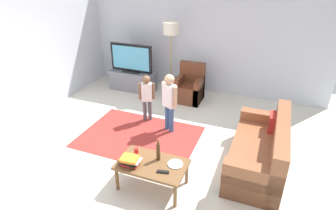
{
  "coord_description": "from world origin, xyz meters",
  "views": [
    {
      "loc": [
        1.7,
        -3.71,
        3.0
      ],
      "look_at": [
        0.0,
        0.6,
        0.65
      ],
      "focal_mm": 30.23,
      "sensor_mm": 36.0,
      "label": 1
    }
  ],
  "objects_px": {
    "armchair": "(190,88)",
    "plate": "(175,164)",
    "soda_can": "(136,152)",
    "tv_remote": "(163,172)",
    "child_center": "(169,98)",
    "floor_lamp": "(171,32)",
    "tv_stand": "(133,81)",
    "book_stack": "(130,161)",
    "bottle": "(158,151)",
    "tv": "(131,59)",
    "child_near_tv": "(147,94)",
    "coffee_table": "(152,166)",
    "couch": "(263,153)"
  },
  "relations": [
    {
      "from": "armchair",
      "to": "plate",
      "type": "height_order",
      "value": "armchair"
    },
    {
      "from": "armchair",
      "to": "soda_can",
      "type": "relative_size",
      "value": 7.5
    },
    {
      "from": "tv_remote",
      "to": "plate",
      "type": "relative_size",
      "value": 0.77
    },
    {
      "from": "child_center",
      "to": "soda_can",
      "type": "xyz_separation_m",
      "value": [
        0.04,
        -1.46,
        -0.23
      ]
    },
    {
      "from": "child_center",
      "to": "floor_lamp",
      "type": "bearing_deg",
      "value": 110.22
    },
    {
      "from": "armchair",
      "to": "floor_lamp",
      "type": "xyz_separation_m",
      "value": [
        -0.57,
        0.19,
        1.25
      ]
    },
    {
      "from": "tv_stand",
      "to": "armchair",
      "type": "relative_size",
      "value": 1.33
    },
    {
      "from": "book_stack",
      "to": "bottle",
      "type": "height_order",
      "value": "bottle"
    },
    {
      "from": "tv",
      "to": "tv_remote",
      "type": "relative_size",
      "value": 6.47
    },
    {
      "from": "soda_can",
      "to": "tv_remote",
      "type": "bearing_deg",
      "value": -22.93
    },
    {
      "from": "soda_can",
      "to": "plate",
      "type": "height_order",
      "value": "soda_can"
    },
    {
      "from": "tv_stand",
      "to": "child_center",
      "type": "bearing_deg",
      "value": -43.49
    },
    {
      "from": "child_near_tv",
      "to": "bottle",
      "type": "height_order",
      "value": "child_near_tv"
    },
    {
      "from": "tv_remote",
      "to": "plate",
      "type": "distance_m",
      "value": 0.24
    },
    {
      "from": "tv_stand",
      "to": "coffee_table",
      "type": "height_order",
      "value": "tv_stand"
    },
    {
      "from": "armchair",
      "to": "coffee_table",
      "type": "xyz_separation_m",
      "value": [
        0.39,
        -3.04,
        0.07
      ]
    },
    {
      "from": "armchair",
      "to": "soda_can",
      "type": "height_order",
      "value": "armchair"
    },
    {
      "from": "floor_lamp",
      "to": "tv_remote",
      "type": "height_order",
      "value": "floor_lamp"
    },
    {
      "from": "child_near_tv",
      "to": "child_center",
      "type": "bearing_deg",
      "value": -20.59
    },
    {
      "from": "tv_stand",
      "to": "tv_remote",
      "type": "distance_m",
      "value": 3.87
    },
    {
      "from": "tv_stand",
      "to": "tv_remote",
      "type": "height_order",
      "value": "tv_stand"
    },
    {
      "from": "child_center",
      "to": "coffee_table",
      "type": "xyz_separation_m",
      "value": [
        0.34,
        -1.56,
        -0.34
      ]
    },
    {
      "from": "plate",
      "to": "tv_stand",
      "type": "bearing_deg",
      "value": 127.22
    },
    {
      "from": "couch",
      "to": "tv_remote",
      "type": "distance_m",
      "value": 1.7
    },
    {
      "from": "book_stack",
      "to": "bottle",
      "type": "bearing_deg",
      "value": 36.68
    },
    {
      "from": "soda_can",
      "to": "coffee_table",
      "type": "bearing_deg",
      "value": -18.43
    },
    {
      "from": "child_near_tv",
      "to": "plate",
      "type": "distance_m",
      "value": 2.09
    },
    {
      "from": "child_center",
      "to": "bottle",
      "type": "height_order",
      "value": "child_center"
    },
    {
      "from": "couch",
      "to": "floor_lamp",
      "type": "relative_size",
      "value": 1.01
    },
    {
      "from": "couch",
      "to": "bottle",
      "type": "height_order",
      "value": "couch"
    },
    {
      "from": "floor_lamp",
      "to": "bottle",
      "type": "xyz_separation_m",
      "value": [
        1.01,
        -3.12,
        -0.98
      ]
    },
    {
      "from": "child_near_tv",
      "to": "tv_stand",
      "type": "bearing_deg",
      "value": 128.2
    },
    {
      "from": "armchair",
      "to": "tv_remote",
      "type": "relative_size",
      "value": 5.29
    },
    {
      "from": "tv",
      "to": "child_center",
      "type": "relative_size",
      "value": 0.93
    },
    {
      "from": "tv",
      "to": "floor_lamp",
      "type": "bearing_deg",
      "value": 9.92
    },
    {
      "from": "floor_lamp",
      "to": "child_center",
      "type": "relative_size",
      "value": 1.51
    },
    {
      "from": "child_near_tv",
      "to": "tv",
      "type": "bearing_deg",
      "value": 128.65
    },
    {
      "from": "couch",
      "to": "soda_can",
      "type": "bearing_deg",
      "value": -151.87
    },
    {
      "from": "book_stack",
      "to": "bottle",
      "type": "xyz_separation_m",
      "value": [
        0.33,
        0.25,
        0.08
      ]
    },
    {
      "from": "tv",
      "to": "tv_remote",
      "type": "height_order",
      "value": "tv"
    },
    {
      "from": "plate",
      "to": "child_near_tv",
      "type": "bearing_deg",
      "value": 126.43
    },
    {
      "from": "floor_lamp",
      "to": "soda_can",
      "type": "bearing_deg",
      "value": -78.16
    },
    {
      "from": "child_near_tv",
      "to": "coffee_table",
      "type": "distance_m",
      "value": 2.01
    },
    {
      "from": "tv_stand",
      "to": "tv",
      "type": "bearing_deg",
      "value": -90.0
    },
    {
      "from": "tv_stand",
      "to": "armchair",
      "type": "bearing_deg",
      "value": -1.45
    },
    {
      "from": "child_center",
      "to": "bottle",
      "type": "bearing_deg",
      "value": -74.83
    },
    {
      "from": "armchair",
      "to": "tv_remote",
      "type": "height_order",
      "value": "armchair"
    },
    {
      "from": "coffee_table",
      "to": "child_center",
      "type": "bearing_deg",
      "value": 102.31
    },
    {
      "from": "tv_stand",
      "to": "tv",
      "type": "xyz_separation_m",
      "value": [
        -0.0,
        -0.02,
        0.6
      ]
    },
    {
      "from": "armchair",
      "to": "child_near_tv",
      "type": "xyz_separation_m",
      "value": [
        -0.53,
        -1.27,
        0.3
      ]
    }
  ]
}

